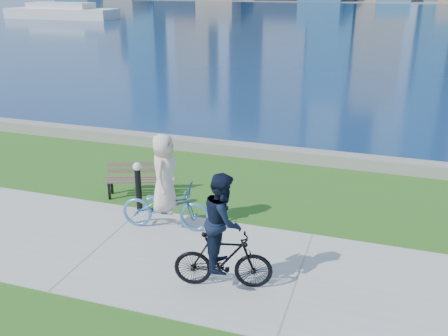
% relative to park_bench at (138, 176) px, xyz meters
% --- Properties ---
extents(ground, '(320.00, 320.00, 0.00)m').
position_rel_park_bench_xyz_m(ground, '(4.46, -2.50, -0.49)').
color(ground, '#245917').
rests_on(ground, ground).
extents(concrete_path, '(80.00, 3.50, 0.02)m').
position_rel_park_bench_xyz_m(concrete_path, '(4.46, -2.50, -0.48)').
color(concrete_path, '#A5A5A0').
rests_on(concrete_path, ground).
extents(seawall, '(90.00, 0.50, 0.35)m').
position_rel_park_bench_xyz_m(seawall, '(4.46, 3.70, -0.31)').
color(seawall, gray).
rests_on(seawall, ground).
extents(bay_water, '(320.00, 131.00, 0.01)m').
position_rel_park_bench_xyz_m(bay_water, '(4.46, 69.50, -0.49)').
color(bay_water, '#0C2750').
rests_on(bay_water, ground).
extents(far_shore, '(320.00, 30.00, 0.12)m').
position_rel_park_bench_xyz_m(far_shore, '(4.46, 127.50, -0.43)').
color(far_shore, slate).
rests_on(far_shore, ground).
extents(ferry_near, '(15.62, 4.46, 2.12)m').
position_rel_park_bench_xyz_m(ferry_near, '(-37.82, 50.32, 0.39)').
color(ferry_near, silver).
rests_on(ferry_near, ground).
extents(park_bench, '(1.64, 1.03, 0.80)m').
position_rel_park_bench_xyz_m(park_bench, '(0.00, 0.00, 0.00)').
color(park_bench, black).
rests_on(park_bench, ground).
extents(bollard_lamp, '(0.20, 0.20, 1.21)m').
position_rel_park_bench_xyz_m(bollard_lamp, '(0.47, -0.86, 0.20)').
color(bollard_lamp, black).
rests_on(bollard_lamp, ground).
extents(cyclist_woman, '(0.94, 2.01, 2.12)m').
position_rel_park_bench_xyz_m(cyclist_woman, '(1.42, -1.46, 0.32)').
color(cyclist_woman, '#538BCA').
rests_on(cyclist_woman, ground).
extents(cyclist_man, '(0.87, 1.78, 2.12)m').
position_rel_park_bench_xyz_m(cyclist_man, '(3.27, -3.14, 0.42)').
color(cyclist_man, black).
rests_on(cyclist_man, ground).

